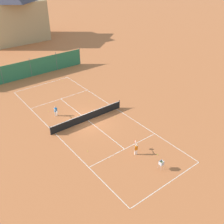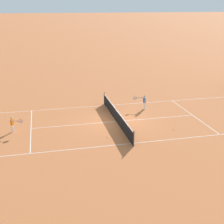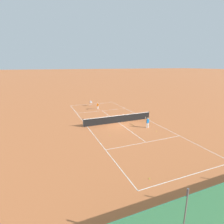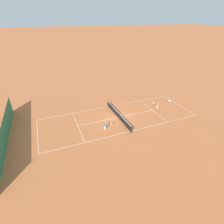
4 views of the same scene
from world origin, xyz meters
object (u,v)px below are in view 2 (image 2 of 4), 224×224
(player_far_baseline, at_px, (13,123))
(tennis_ball_service_box, at_px, (107,137))
(tennis_ball_mid_court, at_px, (158,107))
(player_near_service, at_px, (144,101))
(tennis_ball_alley_left, at_px, (121,108))
(tennis_net, at_px, (116,115))
(tennis_ball_near_corner, at_px, (173,129))
(tennis_ball_alley_right, at_px, (55,113))
(tennis_ball_far_corner, at_px, (133,115))

(player_far_baseline, bearing_deg, tennis_ball_service_box, 68.49)
(player_far_baseline, distance_m, tennis_ball_mid_court, 12.43)
(player_near_service, distance_m, tennis_ball_alley_left, 2.05)
(tennis_net, height_order, player_near_service, player_near_service)
(tennis_ball_alley_left, xyz_separation_m, tennis_ball_near_corner, (5.59, 2.41, 0.00))
(player_near_service, distance_m, tennis_ball_mid_court, 1.64)
(player_near_service, bearing_deg, tennis_ball_mid_court, 99.77)
(tennis_ball_service_box, bearing_deg, tennis_net, 154.80)
(player_far_baseline, xyz_separation_m, tennis_ball_mid_court, (-2.99, 12.04, -0.64))
(player_far_baseline, bearing_deg, tennis_ball_alley_right, 137.55)
(tennis_net, relative_size, player_near_service, 7.37)
(tennis_ball_service_box, distance_m, tennis_ball_alley_right, 6.63)
(tennis_ball_near_corner, bearing_deg, player_far_baseline, -101.12)
(player_far_baseline, relative_size, tennis_ball_alley_right, 17.38)
(player_near_service, xyz_separation_m, tennis_ball_mid_court, (-0.25, 1.46, -0.69))
(player_far_baseline, xyz_separation_m, tennis_ball_alley_right, (-3.35, 3.06, -0.64))
(tennis_ball_alley_left, relative_size, tennis_ball_alley_right, 1.00)
(tennis_net, bearing_deg, tennis_ball_far_corner, 125.17)
(player_far_baseline, bearing_deg, tennis_ball_mid_court, 103.92)
(tennis_ball_near_corner, bearing_deg, tennis_ball_alley_left, -156.64)
(player_near_service, relative_size, tennis_ball_alley_right, 18.87)
(tennis_ball_mid_court, bearing_deg, player_far_baseline, -76.08)
(tennis_ball_alley_left, bearing_deg, tennis_net, -21.42)
(tennis_ball_mid_court, bearing_deg, tennis_ball_alley_left, -97.05)
(tennis_net, relative_size, tennis_ball_near_corner, 139.09)
(player_far_baseline, height_order, tennis_ball_near_corner, player_far_baseline)
(tennis_ball_near_corner, bearing_deg, tennis_ball_mid_court, 170.62)
(player_far_baseline, bearing_deg, tennis_ball_alley_left, 111.13)
(tennis_ball_mid_court, relative_size, tennis_ball_alley_right, 1.00)
(player_far_baseline, xyz_separation_m, player_near_service, (-2.73, 10.58, 0.05))
(tennis_ball_near_corner, bearing_deg, tennis_ball_alley_right, -124.31)
(player_near_service, distance_m, tennis_ball_service_box, 6.80)
(tennis_ball_far_corner, relative_size, tennis_ball_alley_right, 1.00)
(tennis_ball_mid_court, bearing_deg, tennis_ball_alley_right, -92.30)
(tennis_ball_far_corner, xyz_separation_m, tennis_ball_near_corner, (3.73, 1.95, 0.00))
(tennis_net, height_order, tennis_ball_alley_right, tennis_net)
(player_far_baseline, bearing_deg, player_near_service, 104.48)
(tennis_ball_service_box, distance_m, tennis_ball_near_corner, 4.94)
(tennis_ball_service_box, xyz_separation_m, tennis_ball_near_corner, (-0.26, 4.93, 0.00))
(tennis_ball_near_corner, height_order, tennis_ball_alley_right, same)
(player_near_service, distance_m, tennis_ball_far_corner, 1.93)
(tennis_net, height_order, tennis_ball_far_corner, tennis_net)
(tennis_net, xyz_separation_m, tennis_ball_far_corner, (-1.17, 1.66, -0.47))
(tennis_ball_far_corner, bearing_deg, tennis_ball_alley_left, -165.89)
(tennis_ball_alley_left, bearing_deg, tennis_ball_alley_right, -89.55)
(tennis_ball_mid_court, height_order, tennis_ball_near_corner, same)
(tennis_ball_far_corner, bearing_deg, player_far_baseline, -80.60)
(player_far_baseline, relative_size, player_near_service, 0.92)
(tennis_net, bearing_deg, player_far_baseline, -87.25)
(tennis_ball_far_corner, bearing_deg, player_near_service, 131.85)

